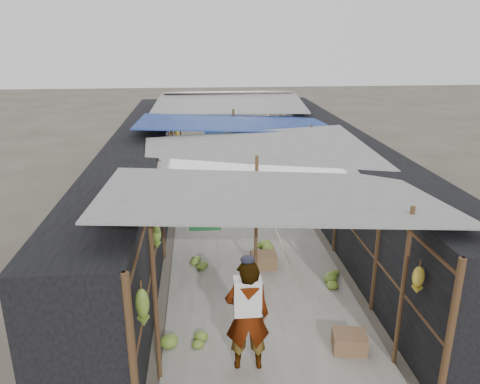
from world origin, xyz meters
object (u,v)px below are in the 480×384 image
object	(u,v)px
black_basin	(252,170)
shopper_blue	(221,171)
crate_near	(349,342)
vendor_seated	(276,162)
vendor_elderly	(247,316)

from	to	relation	value
black_basin	shopper_blue	world-z (taller)	shopper_blue
crate_near	vendor_seated	size ratio (longest dim) A/B	0.59
crate_near	vendor_seated	distance (m)	10.09
crate_near	vendor_elderly	bearing A→B (deg)	-162.68
shopper_blue	vendor_seated	distance (m)	3.24
vendor_seated	vendor_elderly	bearing A→B (deg)	-2.24
shopper_blue	black_basin	bearing A→B (deg)	78.97
black_basin	vendor_seated	bearing A→B (deg)	-17.79
crate_near	shopper_blue	bearing A→B (deg)	111.81
vendor_elderly	vendor_seated	world-z (taller)	vendor_elderly
crate_near	vendor_seated	xyz separation A→B (m)	(0.46, 10.08, 0.29)
black_basin	vendor_elderly	world-z (taller)	vendor_elderly
vendor_elderly	vendor_seated	distance (m)	10.53
black_basin	vendor_seated	size ratio (longest dim) A/B	0.68
vendor_elderly	shopper_blue	world-z (taller)	vendor_elderly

